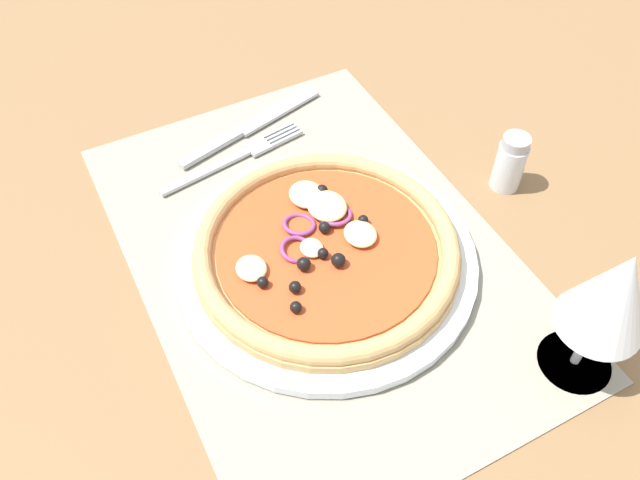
# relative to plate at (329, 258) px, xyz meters

# --- Properties ---
(ground_plane) EXTENTS (1.90, 1.40, 0.02)m
(ground_plane) POSITION_rel_plate_xyz_m (-0.02, -0.00, -0.02)
(ground_plane) COLOR olive
(placemat) EXTENTS (0.51, 0.35, 0.00)m
(placemat) POSITION_rel_plate_xyz_m (-0.02, -0.00, -0.01)
(placemat) COLOR gray
(placemat) RESTS_ON ground_plane
(plate) EXTENTS (0.29, 0.29, 0.01)m
(plate) POSITION_rel_plate_xyz_m (0.00, 0.00, 0.00)
(plate) COLOR white
(plate) RESTS_ON placemat
(pizza) EXTENTS (0.26, 0.26, 0.03)m
(pizza) POSITION_rel_plate_xyz_m (-0.00, -0.00, 0.02)
(pizza) COLOR tan
(pizza) RESTS_ON plate
(fork) EXTENTS (0.04, 0.18, 0.00)m
(fork) POSITION_rel_plate_xyz_m (-0.18, -0.02, -0.00)
(fork) COLOR #B2B5BA
(fork) RESTS_ON placemat
(knife) EXTENTS (0.07, 0.20, 0.01)m
(knife) POSITION_rel_plate_xyz_m (-0.22, 0.01, -0.00)
(knife) COLOR #B2B5BA
(knife) RESTS_ON placemat
(wine_glass) EXTENTS (0.07, 0.07, 0.15)m
(wine_glass) POSITION_rel_plate_xyz_m (0.20, 0.14, 0.09)
(wine_glass) COLOR silver
(wine_glass) RESTS_ON ground_plane
(pepper_shaker) EXTENTS (0.03, 0.03, 0.07)m
(pepper_shaker) POSITION_rel_plate_xyz_m (-0.01, 0.22, 0.02)
(pepper_shaker) COLOR silver
(pepper_shaker) RESTS_ON ground_plane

